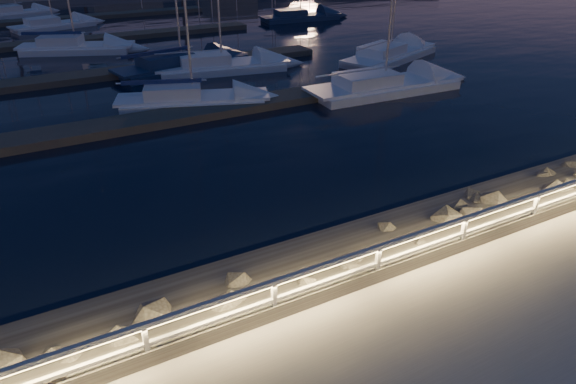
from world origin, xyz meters
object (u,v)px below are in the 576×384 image
Objects in this scene: sailboat_g at (218,65)px; sailboat_j at (73,46)px; guard_rail at (436,235)px; sailboat_d at (381,85)px; sailboat_k at (52,24)px; sailboat_m at (16,13)px; sailboat_c at (179,64)px; sailboat_l at (298,16)px; sailboat_b at (189,98)px; sailboat_h at (388,54)px.

sailboat_g is 13.10m from sailboat_j.
sailboat_g is (3.04, 23.83, -0.92)m from guard_rail.
sailboat_g reaches higher than guard_rail.
sailboat_k is (-14.59, 30.89, -0.04)m from sailboat_d.
sailboat_d is 34.17m from sailboat_k.
sailboat_j reaches higher than sailboat_m.
sailboat_c is 21.34m from sailboat_k.
sailboat_k is 23.65m from sailboat_l.
sailboat_b reaches higher than sailboat_k.
sailboat_h is at bearing 31.19° from sailboat_b.
sailboat_d reaches higher than sailboat_k.
guard_rail is 3.12× the size of sailboat_l.
sailboat_b is 16.41m from sailboat_h.
sailboat_c reaches higher than sailboat_k.
sailboat_c is at bearing -135.65° from sailboat_l.
sailboat_b is 0.87× the size of sailboat_h.
sailboat_j is at bearing 108.69° from sailboat_c.
sailboat_g is at bearing -90.45° from sailboat_m.
sailboat_m is at bearing 94.20° from sailboat_c.
sailboat_m is (-25.16, 16.05, 0.02)m from sailboat_l.
guard_rail is 3.65× the size of sailboat_m.
sailboat_g is (4.09, 6.09, 0.01)m from sailboat_b.
sailboat_j is 20.66m from sailboat_m.
sailboat_b reaches higher than guard_rail.
sailboat_d is 43.58m from sailboat_m.
sailboat_h is (12.00, -2.85, -0.01)m from sailboat_g.
sailboat_c is at bearing -89.35° from sailboat_k.
sailboat_b is at bearing -55.68° from sailboat_j.
sailboat_d is at bearing -31.63° from sailboat_j.
sailboat_h is 23.82m from sailboat_j.
sailboat_g reaches higher than sailboat_j.
sailboat_k is at bearing 114.09° from sailboat_j.
guard_rail is at bearing -60.05° from sailboat_j.
sailboat_g is 21.02m from sailboat_l.
sailboat_g is at bearing -41.86° from sailboat_c.
sailboat_g is at bearing 75.91° from sailboat_b.
sailboat_j reaches higher than sailboat_k.
sailboat_k is 9.52m from sailboat_m.
sailboat_j is at bearing -103.06° from sailboat_k.
sailboat_l is at bearing 60.38° from sailboat_h.
sailboat_m is at bearing 118.63° from sailboat_g.
sailboat_j is (-14.25, 19.61, 0.01)m from sailboat_d.
sailboat_d is at bearing -60.43° from sailboat_c.
sailboat_l is (22.63, -6.87, 0.00)m from sailboat_k.
sailboat_j is 11.29m from sailboat_k.
guard_rail is at bearing -146.82° from sailboat_h.
sailboat_h reaches higher than sailboat_k.
sailboat_k is at bearing 117.71° from sailboat_b.
sailboat_c is 1.19× the size of sailboat_k.
sailboat_m is at bearing 90.60° from sailboat_k.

